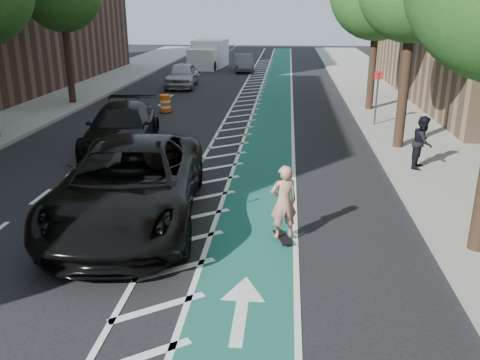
# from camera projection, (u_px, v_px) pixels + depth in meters

# --- Properties ---
(ground) EXTENTS (120.00, 120.00, 0.00)m
(ground) POSITION_uv_depth(u_px,v_px,m) (124.00, 238.00, 11.91)
(ground) COLOR black
(ground) RESTS_ON ground
(bike_lane) EXTENTS (2.00, 90.00, 0.01)m
(bike_lane) POSITION_uv_depth(u_px,v_px,m) (269.00, 136.00, 21.05)
(bike_lane) COLOR #185542
(bike_lane) RESTS_ON ground
(buffer_strip) EXTENTS (1.40, 90.00, 0.01)m
(buffer_strip) POSITION_uv_depth(u_px,v_px,m) (233.00, 136.00, 21.19)
(buffer_strip) COLOR silver
(buffer_strip) RESTS_ON ground
(sidewalk_right) EXTENTS (5.00, 90.00, 0.15)m
(sidewalk_right) POSITION_uv_depth(u_px,v_px,m) (430.00, 138.00, 20.47)
(sidewalk_right) COLOR gray
(sidewalk_right) RESTS_ON ground
(curb_right) EXTENTS (0.12, 90.00, 0.16)m
(curb_right) POSITION_uv_depth(u_px,v_px,m) (368.00, 137.00, 20.68)
(curb_right) COLOR gray
(curb_right) RESTS_ON ground
(curb_left) EXTENTS (0.12, 90.00, 0.16)m
(curb_left) POSITION_uv_depth(u_px,v_px,m) (36.00, 129.00, 21.90)
(curb_left) COLOR gray
(curb_left) RESTS_ON ground
(sign_post) EXTENTS (0.35, 0.08, 2.47)m
(sign_post) POSITION_uv_depth(u_px,v_px,m) (377.00, 97.00, 22.10)
(sign_post) COLOR #4C4C4C
(sign_post) RESTS_ON ground
(skateboard) EXTENTS (0.49, 0.83, 0.11)m
(skateboard) POSITION_uv_depth(u_px,v_px,m) (283.00, 237.00, 11.72)
(skateboard) COLOR black
(skateboard) RESTS_ON ground
(skateboarder) EXTENTS (0.73, 0.60, 1.72)m
(skateboarder) POSITION_uv_depth(u_px,v_px,m) (284.00, 202.00, 11.44)
(skateboarder) COLOR tan
(skateboarder) RESTS_ON skateboard
(suv_near) EXTENTS (4.03, 7.42, 1.97)m
(suv_near) POSITION_uv_depth(u_px,v_px,m) (130.00, 183.00, 12.56)
(suv_near) COLOR black
(suv_near) RESTS_ON ground
(suv_far) EXTENTS (2.99, 5.94, 1.65)m
(suv_far) POSITION_uv_depth(u_px,v_px,m) (122.00, 128.00, 18.90)
(suv_far) COLOR black
(suv_far) RESTS_ON ground
(car_silver) EXTENTS (2.12, 4.72, 1.58)m
(car_silver) POSITION_uv_depth(u_px,v_px,m) (182.00, 75.00, 33.39)
(car_silver) COLOR #A09FA4
(car_silver) RESTS_ON ground
(car_grey) EXTENTS (1.93, 4.24, 1.35)m
(car_grey) POSITION_uv_depth(u_px,v_px,m) (244.00, 63.00, 41.48)
(car_grey) COLOR #595A5E
(car_grey) RESTS_ON ground
(pedestrian) EXTENTS (0.93, 1.02, 1.71)m
(pedestrian) POSITION_uv_depth(u_px,v_px,m) (423.00, 142.00, 16.26)
(pedestrian) COLOR black
(pedestrian) RESTS_ON sidewalk_right
(box_truck) EXTENTS (2.92, 5.67, 2.28)m
(box_truck) POSITION_uv_depth(u_px,v_px,m) (209.00, 55.00, 43.93)
(box_truck) COLOR white
(box_truck) RESTS_ON ground
(barrel_a) EXTENTS (0.71, 0.71, 0.97)m
(barrel_a) POSITION_uv_depth(u_px,v_px,m) (130.00, 136.00, 19.28)
(barrel_a) COLOR #DD600B
(barrel_a) RESTS_ON ground
(barrel_b) EXTENTS (0.73, 0.73, 0.99)m
(barrel_b) POSITION_uv_depth(u_px,v_px,m) (137.00, 125.00, 20.90)
(barrel_b) COLOR #D8400B
(barrel_b) RESTS_ON ground
(barrel_c) EXTENTS (0.66, 0.66, 0.90)m
(barrel_c) POSITION_uv_depth(u_px,v_px,m) (165.00, 104.00, 25.62)
(barrel_c) COLOR #FB4E0D
(barrel_c) RESTS_ON ground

